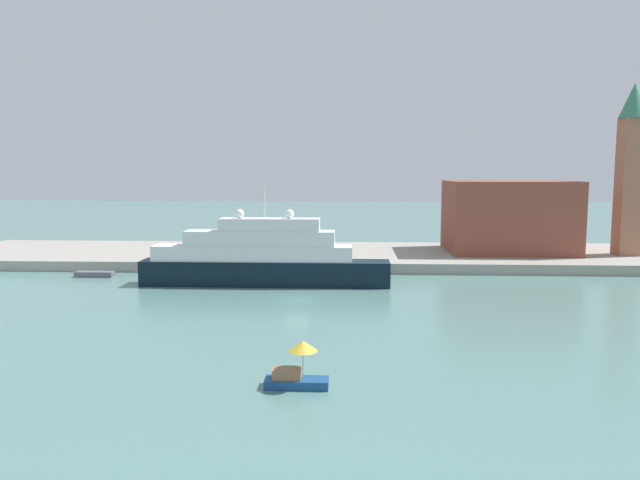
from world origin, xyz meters
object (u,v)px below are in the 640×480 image
(bell_tower, at_px, (631,162))
(person_figure, at_px, (263,250))
(large_yacht, at_px, (262,259))
(parked_car, at_px, (245,248))
(work_barge, at_px, (95,274))
(mooring_bollard, at_px, (288,259))
(harbor_building, at_px, (509,216))
(small_motorboat, at_px, (297,369))

(bell_tower, height_order, person_figure, bell_tower)
(large_yacht, xyz_separation_m, parked_car, (-5.39, 19.02, -1.18))
(work_barge, height_order, person_figure, person_figure)
(bell_tower, height_order, mooring_bollard, bell_tower)
(large_yacht, distance_m, work_barge, 23.17)
(large_yacht, xyz_separation_m, harbor_building, (34.62, 21.11, 3.57))
(work_barge, bearing_deg, large_yacht, -11.42)
(harbor_building, bearing_deg, parked_car, -177.01)
(small_motorboat, distance_m, bell_tower, 69.57)
(large_yacht, distance_m, parked_car, 19.80)
(bell_tower, bearing_deg, person_figure, -177.34)
(small_motorboat, height_order, work_barge, small_motorboat)
(small_motorboat, xyz_separation_m, harbor_building, (27.48, 55.22, 5.58))
(harbor_building, bearing_deg, mooring_bollard, -159.74)
(bell_tower, relative_size, person_figure, 15.57)
(work_barge, distance_m, mooring_bollard, 25.20)
(person_figure, relative_size, mooring_bollard, 1.84)
(harbor_building, bearing_deg, person_figure, -171.66)
(harbor_building, relative_size, parked_car, 4.22)
(work_barge, height_order, harbor_building, harbor_building)
(harbor_building, distance_m, bell_tower, 18.46)
(harbor_building, distance_m, parked_car, 40.35)
(small_motorboat, relative_size, mooring_bollard, 4.76)
(work_barge, xyz_separation_m, parked_car, (17.15, 14.46, 1.69))
(small_motorboat, distance_m, parked_car, 54.59)
(work_barge, xyz_separation_m, bell_tower, (73.45, 13.64, 14.60))
(bell_tower, bearing_deg, work_barge, -169.48)
(small_motorboat, xyz_separation_m, person_figure, (-9.30, 49.83, 0.96))
(bell_tower, xyz_separation_m, parked_car, (-56.31, 0.83, -12.92))
(bell_tower, xyz_separation_m, mooring_bollard, (-48.72, -9.04, -13.09))
(small_motorboat, relative_size, harbor_building, 0.22)
(small_motorboat, bearing_deg, mooring_bollard, 96.52)
(bell_tower, bearing_deg, small_motorboat, -129.93)
(bell_tower, relative_size, mooring_bollard, 28.64)
(small_motorboat, relative_size, person_figure, 2.59)
(large_yacht, distance_m, person_figure, 15.91)
(large_yacht, relative_size, parked_car, 6.89)
(mooring_bollard, bearing_deg, person_figure, 123.53)
(large_yacht, bearing_deg, bell_tower, 19.66)
(small_motorboat, bearing_deg, large_yacht, 101.82)
(mooring_bollard, bearing_deg, large_yacht, -103.51)
(person_figure, xyz_separation_m, mooring_bollard, (4.36, -6.58, -0.30))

